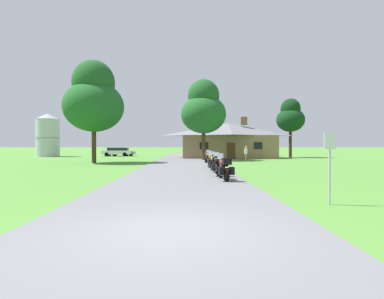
# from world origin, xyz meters

# --- Properties ---
(ground_plane) EXTENTS (500.00, 500.00, 0.00)m
(ground_plane) POSITION_xyz_m (0.00, 20.00, 0.00)
(ground_plane) COLOR #4C8433
(asphalt_driveway) EXTENTS (6.40, 80.00, 0.06)m
(asphalt_driveway) POSITION_xyz_m (0.00, 18.00, 0.03)
(asphalt_driveway) COLOR slate
(asphalt_driveway) RESTS_ON ground
(motorcycle_red_nearest_to_camera) EXTENTS (0.83, 2.08, 1.30)m
(motorcycle_red_nearest_to_camera) POSITION_xyz_m (2.18, 8.58, 0.61)
(motorcycle_red_nearest_to_camera) COLOR black
(motorcycle_red_nearest_to_camera) RESTS_ON asphalt_driveway
(motorcycle_yellow_second_in_row) EXTENTS (0.73, 2.08, 1.30)m
(motorcycle_yellow_second_in_row) POSITION_xyz_m (2.09, 10.90, 0.61)
(motorcycle_yellow_second_in_row) COLOR black
(motorcycle_yellow_second_in_row) RESTS_ON asphalt_driveway
(motorcycle_yellow_third_in_row) EXTENTS (0.80, 2.08, 1.30)m
(motorcycle_yellow_third_in_row) POSITION_xyz_m (2.13, 13.40, 0.61)
(motorcycle_yellow_third_in_row) COLOR black
(motorcycle_yellow_third_in_row) RESTS_ON asphalt_driveway
(motorcycle_orange_fourth_in_row) EXTENTS (0.86, 2.08, 1.30)m
(motorcycle_orange_fourth_in_row) POSITION_xyz_m (2.18, 15.73, 0.61)
(motorcycle_orange_fourth_in_row) COLOR black
(motorcycle_orange_fourth_in_row) RESTS_ON asphalt_driveway
(motorcycle_yellow_farthest_in_row) EXTENTS (0.73, 2.08, 1.30)m
(motorcycle_yellow_farthest_in_row) POSITION_xyz_m (2.14, 18.21, 0.61)
(motorcycle_yellow_farthest_in_row) COLOR black
(motorcycle_yellow_farthest_in_row) RESTS_ON asphalt_driveway
(stone_lodge) EXTENTS (13.28, 7.11, 5.76)m
(stone_lodge) POSITION_xyz_m (6.08, 36.00, 2.50)
(stone_lodge) COLOR #896B4C
(stone_lodge) RESTS_ON ground
(bystander_white_shirt_near_lodge) EXTENTS (0.39, 0.47, 1.67)m
(bystander_white_shirt_near_lodge) POSITION_xyz_m (6.79, 26.53, 0.93)
(bystander_white_shirt_near_lodge) COLOR #75664C
(bystander_white_shirt_near_lodge) RESTS_ON ground
(metal_signpost_roadside) EXTENTS (0.36, 0.06, 2.14)m
(metal_signpost_roadside) POSITION_xyz_m (4.59, 2.82, 1.35)
(metal_signpost_roadside) COLOR #9EA0A5
(metal_signpost_roadside) RESTS_ON ground
(tree_by_lodge_front) EXTENTS (5.31, 5.31, 9.55)m
(tree_by_lodge_front) POSITION_xyz_m (2.32, 29.32, 6.06)
(tree_by_lodge_front) COLOR #422D19
(tree_by_lodge_front) RESTS_ON ground
(tree_left_near) EXTENTS (5.96, 5.96, 10.27)m
(tree_left_near) POSITION_xyz_m (-8.97, 24.17, 6.36)
(tree_left_near) COLOR #422D19
(tree_left_near) RESTS_ON ground
(tree_right_of_lodge) EXTENTS (4.02, 4.02, 8.56)m
(tree_right_of_lodge) POSITION_xyz_m (15.41, 37.24, 5.89)
(tree_right_of_lodge) COLOR #422D19
(tree_right_of_lodge) RESTS_ON ground
(metal_silo_distant) EXTENTS (3.56, 3.56, 6.70)m
(metal_silo_distant) POSITION_xyz_m (-21.33, 41.01, 3.36)
(metal_silo_distant) COLOR #B2B7BC
(metal_silo_distant) RESTS_ON ground
(parked_white_suv_far_left) EXTENTS (4.63, 1.97, 1.40)m
(parked_white_suv_far_left) POSITION_xyz_m (-10.93, 42.64, 0.78)
(parked_white_suv_far_left) COLOR silver
(parked_white_suv_far_left) RESTS_ON ground
(parked_silver_sedan_far_left) EXTENTS (4.42, 2.44, 1.20)m
(parked_silver_sedan_far_left) POSITION_xyz_m (-10.29, 43.83, 0.64)
(parked_silver_sedan_far_left) COLOR #ADAFB7
(parked_silver_sedan_far_left) RESTS_ON ground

